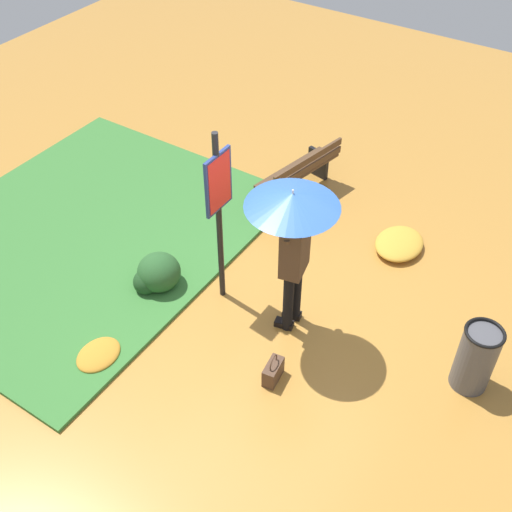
# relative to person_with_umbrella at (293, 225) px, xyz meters

# --- Properties ---
(ground_plane) EXTENTS (18.00, 18.00, 0.00)m
(ground_plane) POSITION_rel_person_with_umbrella_xyz_m (0.08, -0.11, -1.55)
(ground_plane) COLOR #B27A33
(grass_verge) EXTENTS (4.80, 4.00, 0.05)m
(grass_verge) POSITION_rel_person_with_umbrella_xyz_m (0.09, -3.21, -1.53)
(grass_verge) COLOR #387533
(grass_verge) RESTS_ON ground_plane
(person_with_umbrella) EXTENTS (0.96, 0.96, 2.04)m
(person_with_umbrella) POSITION_rel_person_with_umbrella_xyz_m (0.00, 0.00, 0.00)
(person_with_umbrella) COLOR black
(person_with_umbrella) RESTS_ON ground_plane
(info_sign_post) EXTENTS (0.44, 0.07, 2.30)m
(info_sign_post) POSITION_rel_person_with_umbrella_xyz_m (-0.03, -0.95, -0.11)
(info_sign_post) COLOR black
(info_sign_post) RESTS_ON ground_plane
(handbag) EXTENTS (0.32, 0.18, 0.37)m
(handbag) POSITION_rel_person_with_umbrella_xyz_m (0.73, 0.24, -1.42)
(handbag) COLOR #4C3323
(handbag) RESTS_ON ground_plane
(park_bench) EXTENTS (1.41, 0.64, 0.75)m
(park_bench) POSITION_rel_person_with_umbrella_xyz_m (-2.27, -1.18, -1.15)
(park_bench) COLOR black
(park_bench) RESTS_ON ground_plane
(trash_bin) EXTENTS (0.42, 0.42, 0.83)m
(trash_bin) POSITION_rel_person_with_umbrella_xyz_m (-0.38, 2.04, -1.13)
(trash_bin) COLOR #4C4C51
(trash_bin) RESTS_ON ground_plane
(shrub_cluster) EXTENTS (0.59, 0.54, 0.48)m
(shrub_cluster) POSITION_rel_person_with_umbrella_xyz_m (0.32, -1.71, -1.33)
(shrub_cluster) COLOR #285628
(shrub_cluster) RESTS_ON ground_plane
(leaf_pile_near_person) EXTENTS (0.77, 0.61, 0.17)m
(leaf_pile_near_person) POSITION_rel_person_with_umbrella_xyz_m (-2.01, 0.52, -1.47)
(leaf_pile_near_person) COLOR gold
(leaf_pile_near_person) RESTS_ON ground_plane
(leaf_pile_by_bench) EXTENTS (0.54, 0.43, 0.12)m
(leaf_pile_by_bench) POSITION_rel_person_with_umbrella_xyz_m (1.56, -1.54, -1.49)
(leaf_pile_by_bench) COLOR #C68428
(leaf_pile_by_bench) RESTS_ON ground_plane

